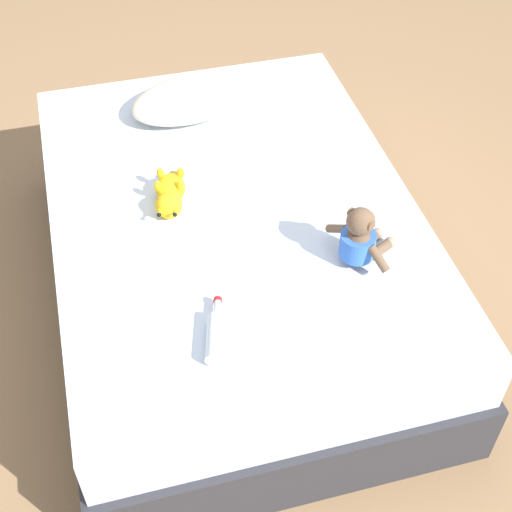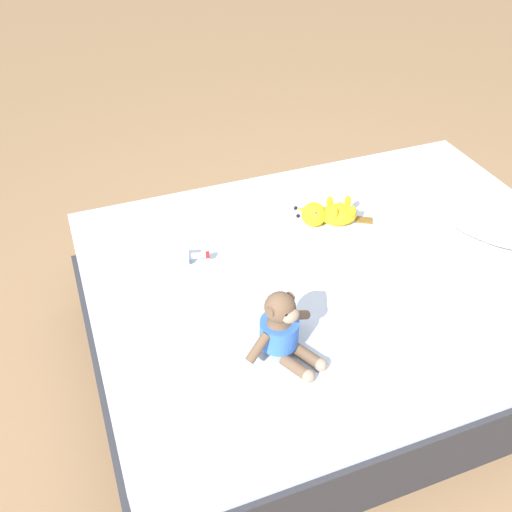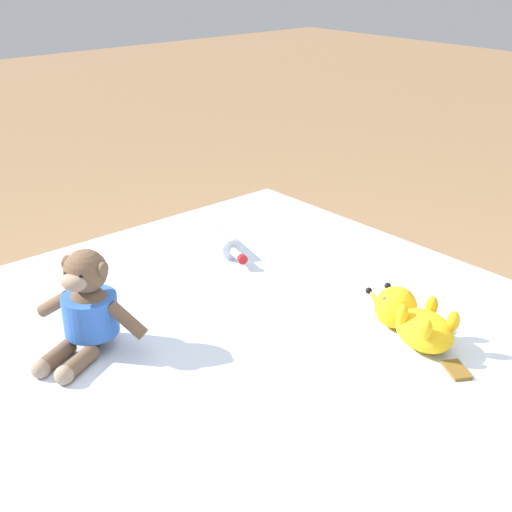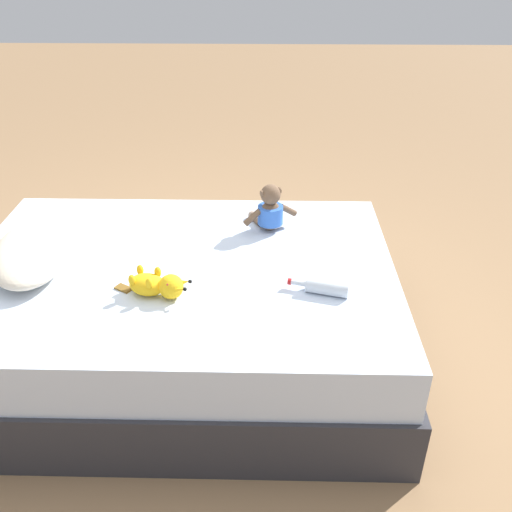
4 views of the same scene
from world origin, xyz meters
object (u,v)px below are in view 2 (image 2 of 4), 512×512
object	(u,v)px
bed	(335,309)
plush_yellow_creature	(328,214)
glass_bottle	(168,257)
plush_monkey	(282,330)
pillow	(482,211)

from	to	relation	value
bed	plush_yellow_creature	xyz separation A→B (m)	(-0.22, 0.05, 0.31)
bed	plush_yellow_creature	world-z (taller)	plush_yellow_creature
plush_yellow_creature	glass_bottle	distance (m)	0.67
bed	glass_bottle	distance (m)	0.71
plush_monkey	glass_bottle	world-z (taller)	plush_monkey
pillow	plush_monkey	world-z (taller)	plush_monkey
plush_monkey	plush_yellow_creature	distance (m)	0.73
bed	plush_monkey	world-z (taller)	plush_monkey
bed	pillow	xyz separation A→B (m)	(-0.01, 0.64, 0.33)
plush_monkey	bed	bearing A→B (deg)	131.90
plush_monkey	glass_bottle	xyz separation A→B (m)	(-0.55, -0.23, -0.07)
bed	plush_monkey	distance (m)	0.64
plush_yellow_creature	pillow	bearing A→B (deg)	69.72
bed	pillow	world-z (taller)	pillow
plush_yellow_creature	glass_bottle	bearing A→B (deg)	-87.98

